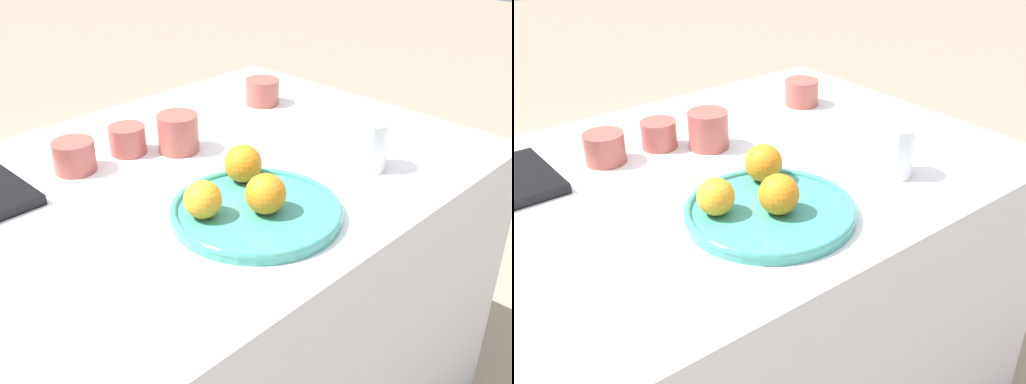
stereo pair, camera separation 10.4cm
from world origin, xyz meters
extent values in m
cube|color=white|center=(0.00, 0.00, 0.37)|extent=(1.35, 0.87, 0.73)
cylinder|color=teal|center=(0.02, -0.22, 0.74)|extent=(0.30, 0.30, 0.02)
torus|color=teal|center=(0.02, -0.22, 0.75)|extent=(0.31, 0.31, 0.02)
sphere|color=orange|center=(0.03, -0.24, 0.78)|extent=(0.07, 0.07, 0.07)
sphere|color=orange|center=(-0.06, -0.17, 0.78)|extent=(0.07, 0.07, 0.07)
sphere|color=orange|center=(0.08, -0.12, 0.79)|extent=(0.07, 0.07, 0.07)
cylinder|color=silver|center=(0.32, -0.24, 0.78)|extent=(0.07, 0.07, 0.10)
cylinder|color=#9E4C42|center=(0.11, 0.10, 0.77)|extent=(0.09, 0.09, 0.08)
cylinder|color=#9E4C42|center=(0.02, 0.17, 0.76)|extent=(0.08, 0.08, 0.06)
cylinder|color=#9E4C42|center=(-0.10, 0.17, 0.76)|extent=(0.09, 0.09, 0.06)
cylinder|color=#9E4C42|center=(0.45, 0.18, 0.76)|extent=(0.09, 0.09, 0.07)
camera|label=1|loc=(-0.63, -0.86, 1.28)|focal=42.00mm
camera|label=2|loc=(-0.55, -0.93, 1.28)|focal=42.00mm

